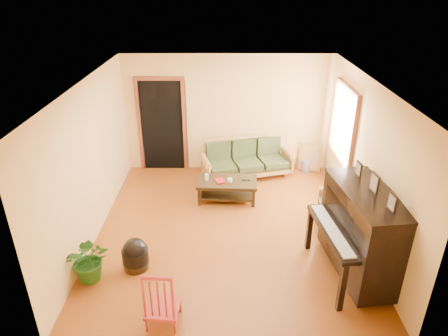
{
  "coord_description": "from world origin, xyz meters",
  "views": [
    {
      "loc": [
        -0.05,
        -5.89,
        4.05
      ],
      "look_at": [
        -0.07,
        0.2,
        1.1
      ],
      "focal_mm": 32.0,
      "sensor_mm": 36.0,
      "label": 1
    }
  ],
  "objects_px": {
    "sofa": "(247,159)",
    "coffee_table": "(227,190)",
    "potted_plant": "(90,259)",
    "footstool": "(136,257)",
    "red_chair": "(162,295)",
    "ceramic_crock": "(306,166)",
    "piano": "(361,234)",
    "armchair": "(337,204)"
  },
  "relations": [
    {
      "from": "sofa",
      "to": "coffee_table",
      "type": "height_order",
      "value": "sofa"
    },
    {
      "from": "potted_plant",
      "to": "footstool",
      "type": "bearing_deg",
      "value": 22.19
    },
    {
      "from": "potted_plant",
      "to": "red_chair",
      "type": "bearing_deg",
      "value": -34.61
    },
    {
      "from": "ceramic_crock",
      "to": "coffee_table",
      "type": "bearing_deg",
      "value": -144.55
    },
    {
      "from": "coffee_table",
      "to": "piano",
      "type": "height_order",
      "value": "piano"
    },
    {
      "from": "red_chair",
      "to": "footstool",
      "type": "bearing_deg",
      "value": 123.4
    },
    {
      "from": "ceramic_crock",
      "to": "potted_plant",
      "type": "bearing_deg",
      "value": -136.52
    },
    {
      "from": "coffee_table",
      "to": "sofa",
      "type": "bearing_deg",
      "value": 65.99
    },
    {
      "from": "coffee_table",
      "to": "armchair",
      "type": "distance_m",
      "value": 2.13
    },
    {
      "from": "piano",
      "to": "red_chair",
      "type": "distance_m",
      "value": 2.91
    },
    {
      "from": "sofa",
      "to": "red_chair",
      "type": "distance_m",
      "value": 4.33
    },
    {
      "from": "sofa",
      "to": "coffee_table",
      "type": "distance_m",
      "value": 1.12
    },
    {
      "from": "armchair",
      "to": "potted_plant",
      "type": "xyz_separation_m",
      "value": [
        -3.95,
        -1.48,
        -0.04
      ]
    },
    {
      "from": "sofa",
      "to": "ceramic_crock",
      "type": "bearing_deg",
      "value": -4.06
    },
    {
      "from": "red_chair",
      "to": "coffee_table",
      "type": "bearing_deg",
      "value": 80.18
    },
    {
      "from": "piano",
      "to": "potted_plant",
      "type": "bearing_deg",
      "value": 174.7
    },
    {
      "from": "piano",
      "to": "red_chair",
      "type": "height_order",
      "value": "piano"
    },
    {
      "from": "footstool",
      "to": "potted_plant",
      "type": "height_order",
      "value": "potted_plant"
    },
    {
      "from": "sofa",
      "to": "red_chair",
      "type": "height_order",
      "value": "red_chair"
    },
    {
      "from": "red_chair",
      "to": "potted_plant",
      "type": "bearing_deg",
      "value": 150.35
    },
    {
      "from": "armchair",
      "to": "ceramic_crock",
      "type": "relative_size",
      "value": 2.96
    },
    {
      "from": "sofa",
      "to": "ceramic_crock",
      "type": "relative_size",
      "value": 7.42
    },
    {
      "from": "sofa",
      "to": "armchair",
      "type": "distance_m",
      "value": 2.38
    },
    {
      "from": "footstool",
      "to": "potted_plant",
      "type": "distance_m",
      "value": 0.67
    },
    {
      "from": "sofa",
      "to": "red_chair",
      "type": "relative_size",
      "value": 2.2
    },
    {
      "from": "footstool",
      "to": "red_chair",
      "type": "bearing_deg",
      "value": -61.57
    },
    {
      "from": "sofa",
      "to": "footstool",
      "type": "relative_size",
      "value": 4.87
    },
    {
      "from": "piano",
      "to": "footstool",
      "type": "xyz_separation_m",
      "value": [
        -3.32,
        0.11,
        -0.51
      ]
    },
    {
      "from": "sofa",
      "to": "armchair",
      "type": "bearing_deg",
      "value": -66.36
    },
    {
      "from": "sofa",
      "to": "potted_plant",
      "type": "xyz_separation_m",
      "value": [
        -2.45,
        -3.33,
        -0.07
      ]
    },
    {
      "from": "sofa",
      "to": "coffee_table",
      "type": "xyz_separation_m",
      "value": [
        -0.45,
        -1.01,
        -0.21
      ]
    },
    {
      "from": "armchair",
      "to": "potted_plant",
      "type": "relative_size",
      "value": 1.11
    },
    {
      "from": "armchair",
      "to": "piano",
      "type": "height_order",
      "value": "piano"
    },
    {
      "from": "armchair",
      "to": "red_chair",
      "type": "height_order",
      "value": "red_chair"
    },
    {
      "from": "sofa",
      "to": "footstool",
      "type": "xyz_separation_m",
      "value": [
        -1.85,
        -3.08,
        -0.23
      ]
    },
    {
      "from": "coffee_table",
      "to": "armchair",
      "type": "height_order",
      "value": "armchair"
    },
    {
      "from": "coffee_table",
      "to": "footstool",
      "type": "relative_size",
      "value": 2.91
    },
    {
      "from": "sofa",
      "to": "ceramic_crock",
      "type": "xyz_separation_m",
      "value": [
        1.35,
        0.27,
        -0.29
      ]
    },
    {
      "from": "footstool",
      "to": "sofa",
      "type": "bearing_deg",
      "value": 59.1
    },
    {
      "from": "coffee_table",
      "to": "piano",
      "type": "distance_m",
      "value": 2.95
    },
    {
      "from": "piano",
      "to": "footstool",
      "type": "distance_m",
      "value": 3.36
    },
    {
      "from": "ceramic_crock",
      "to": "potted_plant",
      "type": "distance_m",
      "value": 5.24
    }
  ]
}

